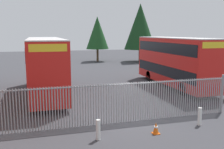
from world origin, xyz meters
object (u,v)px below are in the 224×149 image
at_px(bollard_near_left, 98,130).
at_px(traffic_cone_by_gate, 156,128).
at_px(double_decker_bus_behind_fence_left, 175,60).
at_px(bollard_center_front, 200,116).
at_px(double_decker_bus_near_gate, 46,64).

relative_size(bollard_near_left, traffic_cone_by_gate, 1.61).
relative_size(double_decker_bus_behind_fence_left, bollard_center_front, 11.38).
relative_size(double_decker_bus_behind_fence_left, traffic_cone_by_gate, 18.32).
relative_size(double_decker_bus_near_gate, bollard_center_front, 11.38).
height_order(double_decker_bus_near_gate, bollard_center_front, double_decker_bus_near_gate).
distance_m(double_decker_bus_behind_fence_left, bollard_center_front, 10.28).
height_order(bollard_near_left, traffic_cone_by_gate, bollard_near_left).
xyz_separation_m(double_decker_bus_near_gate, traffic_cone_by_gate, (4.75, -9.59, -2.13)).
bearing_deg(traffic_cone_by_gate, double_decker_bus_behind_fence_left, 56.22).
bearing_deg(bollard_center_front, traffic_cone_by_gate, -170.86).
distance_m(bollard_near_left, traffic_cone_by_gate, 2.85).
height_order(bollard_center_front, traffic_cone_by_gate, bollard_center_front).
distance_m(double_decker_bus_near_gate, traffic_cone_by_gate, 10.91).
distance_m(bollard_near_left, bollard_center_front, 5.61).
distance_m(double_decker_bus_behind_fence_left, traffic_cone_by_gate, 11.98).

